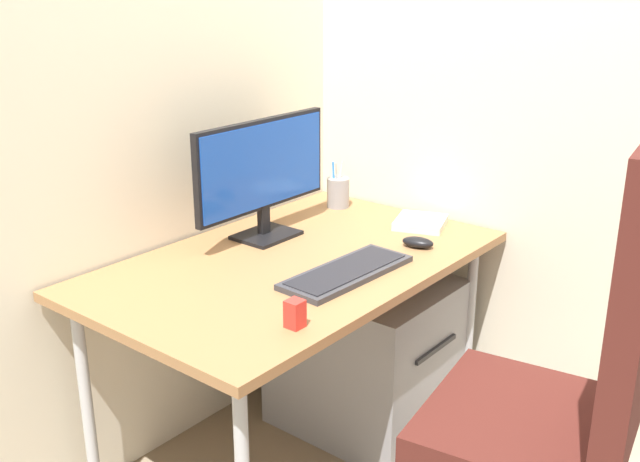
{
  "coord_description": "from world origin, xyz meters",
  "views": [
    {
      "loc": [
        -1.58,
        -1.38,
        1.53
      ],
      "look_at": [
        0.03,
        -0.08,
        0.81
      ],
      "focal_mm": 41.75,
      "sensor_mm": 36.0,
      "label": 1
    }
  ],
  "objects_px": {
    "keyboard": "(346,273)",
    "mouse": "(418,242)",
    "monitor": "(263,171)",
    "desk_clamp_accessory": "(295,314)",
    "pen_holder": "(338,192)",
    "office_chair": "(572,379)",
    "filing_cabinet": "(365,352)",
    "notebook": "(421,222)"
  },
  "relations": [
    {
      "from": "notebook",
      "to": "desk_clamp_accessory",
      "type": "xyz_separation_m",
      "value": [
        -0.85,
        -0.17,
        0.02
      ]
    },
    {
      "from": "filing_cabinet",
      "to": "notebook",
      "type": "bearing_deg",
      "value": -25.55
    },
    {
      "from": "desk_clamp_accessory",
      "to": "office_chair",
      "type": "bearing_deg",
      "value": -59.13
    },
    {
      "from": "mouse",
      "to": "filing_cabinet",
      "type": "bearing_deg",
      "value": 76.54
    },
    {
      "from": "pen_holder",
      "to": "notebook",
      "type": "distance_m",
      "value": 0.36
    },
    {
      "from": "office_chair",
      "to": "filing_cabinet",
      "type": "height_order",
      "value": "office_chair"
    },
    {
      "from": "keyboard",
      "to": "notebook",
      "type": "bearing_deg",
      "value": 7.5
    },
    {
      "from": "office_chair",
      "to": "desk_clamp_accessory",
      "type": "height_order",
      "value": "office_chair"
    },
    {
      "from": "office_chair",
      "to": "monitor",
      "type": "relative_size",
      "value": 2.15
    },
    {
      "from": "mouse",
      "to": "pen_holder",
      "type": "distance_m",
      "value": 0.5
    },
    {
      "from": "filing_cabinet",
      "to": "desk_clamp_accessory",
      "type": "relative_size",
      "value": 7.95
    },
    {
      "from": "office_chair",
      "to": "mouse",
      "type": "distance_m",
      "value": 0.72
    },
    {
      "from": "keyboard",
      "to": "office_chair",
      "type": "bearing_deg",
      "value": -89.7
    },
    {
      "from": "filing_cabinet",
      "to": "keyboard",
      "type": "height_order",
      "value": "keyboard"
    },
    {
      "from": "mouse",
      "to": "desk_clamp_accessory",
      "type": "bearing_deg",
      "value": 171.27
    },
    {
      "from": "office_chair",
      "to": "notebook",
      "type": "height_order",
      "value": "office_chair"
    },
    {
      "from": "filing_cabinet",
      "to": "notebook",
      "type": "xyz_separation_m",
      "value": [
        0.19,
        -0.09,
        0.45
      ]
    },
    {
      "from": "monitor",
      "to": "desk_clamp_accessory",
      "type": "xyz_separation_m",
      "value": [
        -0.44,
        -0.51,
        -0.19
      ]
    },
    {
      "from": "filing_cabinet",
      "to": "mouse",
      "type": "bearing_deg",
      "value": -89.27
    },
    {
      "from": "keyboard",
      "to": "mouse",
      "type": "height_order",
      "value": "mouse"
    },
    {
      "from": "monitor",
      "to": "desk_clamp_accessory",
      "type": "height_order",
      "value": "monitor"
    },
    {
      "from": "pen_holder",
      "to": "keyboard",
      "type": "bearing_deg",
      "value": -140.41
    },
    {
      "from": "filing_cabinet",
      "to": "monitor",
      "type": "relative_size",
      "value": 1.0
    },
    {
      "from": "pen_holder",
      "to": "mouse",
      "type": "bearing_deg",
      "value": -111.63
    },
    {
      "from": "filing_cabinet",
      "to": "mouse",
      "type": "relative_size",
      "value": 5.57
    },
    {
      "from": "office_chair",
      "to": "desk_clamp_accessory",
      "type": "xyz_separation_m",
      "value": [
        -0.34,
        0.57,
        0.13
      ]
    },
    {
      "from": "notebook",
      "to": "desk_clamp_accessory",
      "type": "distance_m",
      "value": 0.87
    },
    {
      "from": "office_chair",
      "to": "filing_cabinet",
      "type": "distance_m",
      "value": 0.96
    },
    {
      "from": "monitor",
      "to": "desk_clamp_accessory",
      "type": "relative_size",
      "value": 7.95
    },
    {
      "from": "keyboard",
      "to": "filing_cabinet",
      "type": "bearing_deg",
      "value": 25.72
    },
    {
      "from": "keyboard",
      "to": "mouse",
      "type": "xyz_separation_m",
      "value": [
        0.33,
        -0.04,
        0.01
      ]
    },
    {
      "from": "keyboard",
      "to": "pen_holder",
      "type": "height_order",
      "value": "pen_holder"
    },
    {
      "from": "mouse",
      "to": "office_chair",
      "type": "bearing_deg",
      "value": -131.33
    },
    {
      "from": "monitor",
      "to": "keyboard",
      "type": "relative_size",
      "value": 1.29
    },
    {
      "from": "mouse",
      "to": "pen_holder",
      "type": "height_order",
      "value": "pen_holder"
    },
    {
      "from": "filing_cabinet",
      "to": "mouse",
      "type": "xyz_separation_m",
      "value": [
        0.0,
        -0.19,
        0.46
      ]
    },
    {
      "from": "filing_cabinet",
      "to": "monitor",
      "type": "height_order",
      "value": "monitor"
    },
    {
      "from": "mouse",
      "to": "notebook",
      "type": "height_order",
      "value": "mouse"
    },
    {
      "from": "filing_cabinet",
      "to": "monitor",
      "type": "xyz_separation_m",
      "value": [
        -0.23,
        0.25,
        0.66
      ]
    },
    {
      "from": "filing_cabinet",
      "to": "monitor",
      "type": "bearing_deg",
      "value": 131.68
    },
    {
      "from": "notebook",
      "to": "desk_clamp_accessory",
      "type": "bearing_deg",
      "value": 171.06
    },
    {
      "from": "office_chair",
      "to": "desk_clamp_accessory",
      "type": "distance_m",
      "value": 0.68
    }
  ]
}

